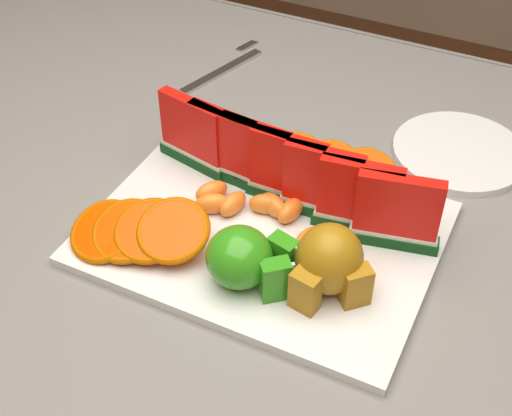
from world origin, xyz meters
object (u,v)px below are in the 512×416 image
platter (264,233)px  pear_cluster (329,262)px  fork (225,69)px  apple_cluster (246,259)px  side_plate (459,152)px

platter → pear_cluster: bearing=-27.1°
pear_cluster → fork: pear_cluster is taller
apple_cluster → pear_cluster: (0.08, 0.03, 0.01)m
apple_cluster → fork: apple_cluster is taller
platter → fork: (-0.22, 0.32, -0.00)m
platter → pear_cluster: pear_cluster is taller
fork → platter: bearing=-55.0°
pear_cluster → side_plate: (0.07, 0.31, -0.05)m
pear_cluster → fork: 0.49m
pear_cluster → fork: size_ratio=0.49×
platter → apple_cluster: (0.02, -0.08, 0.04)m
platter → side_plate: bearing=56.9°
fork → pear_cluster: bearing=-48.8°
pear_cluster → fork: bearing=131.2°
apple_cluster → platter: bearing=101.8°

